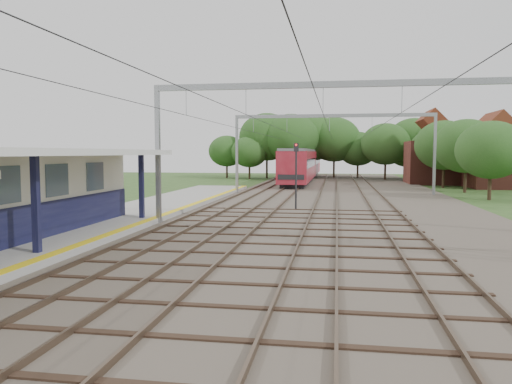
{
  "coord_description": "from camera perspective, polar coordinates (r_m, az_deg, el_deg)",
  "views": [
    {
      "loc": [
        3.89,
        -8.96,
        3.64
      ],
      "look_at": [
        -0.28,
        16.7,
        1.6
      ],
      "focal_mm": 35.0,
      "sensor_mm": 36.0,
      "label": 1
    }
  ],
  "objects": [
    {
      "name": "ground",
      "position": [
        10.43,
        -13.86,
        -16.09
      ],
      "size": [
        160.0,
        160.0,
        0.0
      ],
      "primitive_type": "plane",
      "color": "#2D4C1E",
      "rests_on": "ground"
    },
    {
      "name": "ballast_bed",
      "position": [
        39.13,
        9.36,
        -0.84
      ],
      "size": [
        18.0,
        90.0,
        0.1
      ],
      "primitive_type": "cube",
      "color": "#473D33",
      "rests_on": "ground"
    },
    {
      "name": "platform",
      "position": [
        25.86,
        -17.02,
        -3.41
      ],
      "size": [
        5.0,
        52.0,
        0.35
      ],
      "primitive_type": "cube",
      "color": "gray",
      "rests_on": "ground"
    },
    {
      "name": "yellow_stripe",
      "position": [
        24.93,
        -12.38,
        -3.19
      ],
      "size": [
        0.45,
        52.0,
        0.01
      ],
      "primitive_type": "cube",
      "color": "yellow",
      "rests_on": "platform"
    },
    {
      "name": "rail_tracks",
      "position": [
        39.19,
        5.7,
        -0.61
      ],
      "size": [
        11.8,
        88.0,
        0.15
      ],
      "color": "brown",
      "rests_on": "ballast_bed"
    },
    {
      "name": "catenary_system",
      "position": [
        34.3,
        8.46,
        7.57
      ],
      "size": [
        17.22,
        88.0,
        7.0
      ],
      "color": "gray",
      "rests_on": "ground"
    },
    {
      "name": "tree_band",
      "position": [
        66.1,
        9.24,
        5.54
      ],
      "size": [
        31.72,
        30.88,
        8.82
      ],
      "color": "#382619",
      "rests_on": "ground"
    },
    {
      "name": "house_near",
      "position": [
        57.57,
        26.58,
        3.37
      ],
      "size": [
        7.0,
        6.12,
        7.89
      ],
      "color": "brown",
      "rests_on": "ground"
    },
    {
      "name": "house_far",
      "position": [
        62.15,
        20.52,
        3.83
      ],
      "size": [
        8.0,
        6.12,
        8.66
      ],
      "color": "brown",
      "rests_on": "ground"
    },
    {
      "name": "train",
      "position": [
        67.17,
        5.5,
        3.26
      ],
      "size": [
        3.04,
        37.8,
        3.98
      ],
      "color": "black",
      "rests_on": "ballast_bed"
    },
    {
      "name": "signal_post",
      "position": [
        31.41,
        4.6,
        2.68
      ],
      "size": [
        0.32,
        0.29,
        4.25
      ],
      "rotation": [
        0.0,
        0.0,
        0.23
      ],
      "color": "black",
      "rests_on": "ground"
    }
  ]
}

